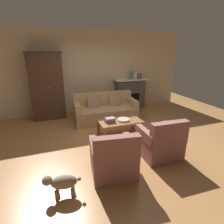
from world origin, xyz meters
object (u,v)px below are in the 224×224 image
Objects in this scene: armoire at (47,86)px; mantel_vase_cream at (135,76)px; armchair_near_left at (113,159)px; fruit_bowl at (123,120)px; mantel_vase_jade at (131,75)px; book_stack at (110,120)px; mantel_vase_slate at (140,76)px; fireplace at (130,93)px; couch at (105,111)px; coffee_table at (120,122)px; armchair_near_right at (160,143)px; dog at (62,182)px.

armoire is 9.22× the size of mantel_vase_cream.
fruit_bowl is at bearing 60.42° from armchair_near_left.
armoire is at bearing -178.83° from mantel_vase_jade.
book_stack is 1.44× the size of mantel_vase_slate.
fireplace is 1.62m from couch.
fruit_bowl is 1.19× the size of book_stack.
armchair_near_right is (0.42, -1.21, -0.05)m from coffee_table.
fruit_bowl is 1.71× the size of mantel_vase_slate.
fruit_bowl is 0.55× the size of dog.
fruit_bowl is 0.35× the size of armchair_near_left.
mantel_vase_jade is at bearing 60.56° from armchair_near_left.
mantel_vase_cream is (0.18, -0.02, 0.67)m from fireplace.
armchair_near_left is at bearing 14.00° from dog.
armoire reaches higher than mantel_vase_jade.
coffee_table is at bearing -121.33° from mantel_vase_jade.
fruit_bowl is at bearing 43.30° from dog.
mantel_vase_cream is 0.26× the size of armchair_near_left.
dog is at bearing -166.00° from armchair_near_left.
couch is at bearing -27.56° from armoire.
fruit_bowl is 1.05× the size of mantel_vase_jade.
armchair_near_right is (0.45, -2.37, -0.00)m from couch.
mantel_vase_cream is at bearing 31.85° from couch.
armchair_near_right reaches higher than dog.
fireplace is 0.60× the size of armoire.
armchair_near_left is at bearing -119.44° from mantel_vase_jade.
fruit_bowl is at bearing -126.54° from mantel_vase_slate.
fruit_bowl reaches higher than coffee_table.
fruit_bowl is 1.36× the size of mantel_vase_cream.
couch reaches higher than dog.
armoire reaches higher than dog.
mantel_vase_jade is at bearing 60.65° from fruit_bowl.
mantel_vase_cream is 4.94m from dog.
armoire is at bearing 130.33° from fruit_bowl.
book_stack is at bearing -176.42° from coffee_table.
coffee_table is 3.71× the size of mantel_vase_jade.
book_stack is (-0.25, -1.18, 0.16)m from couch.
mantel_vase_cream reaches higher than fireplace.
mantel_vase_slate is 3.63m from armchair_near_right.
book_stack is 0.30× the size of armchair_near_right.
mantel_vase_cream is 0.20m from mantel_vase_slate.
fireplace is 2.47m from coffee_table.
mantel_vase_cream is 3.57m from armchair_near_right.
armoire reaches higher than couch.
fireplace is 4.25× the size of mantel_vase_jade.
armchair_near_left and armchair_near_right have the same top height.
dog is at bearing -127.71° from fireplace.
book_stack is at bearing 176.27° from fruit_bowl.
armchair_near_left is (-0.67, -2.58, -0.00)m from couch.
mantel_vase_cream is at bearing 0.00° from mantel_vase_jade.
armoire reaches higher than coffee_table.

